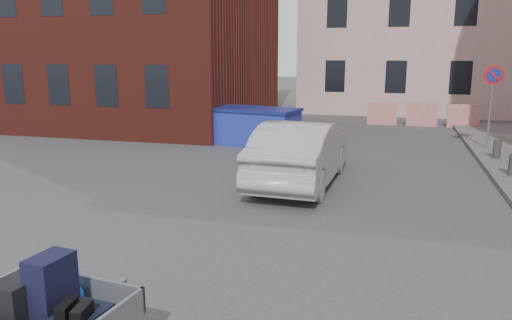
% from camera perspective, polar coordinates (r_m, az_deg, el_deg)
% --- Properties ---
extents(ground, '(120.00, 120.00, 0.00)m').
position_cam_1_polar(ground, '(9.07, -5.07, -8.23)').
color(ground, '#38383A').
rests_on(ground, ground).
extents(far_building, '(6.00, 6.00, 8.00)m').
position_cam_1_polar(far_building, '(37.80, -22.54, 12.50)').
color(far_building, maroon).
rests_on(far_building, ground).
extents(no_parking_sign, '(0.60, 0.09, 2.65)m').
position_cam_1_polar(no_parking_sign, '(17.72, 25.39, 7.29)').
color(no_parking_sign, gray).
rests_on(no_parking_sign, sidewalk).
extents(barriers, '(4.70, 0.18, 1.00)m').
position_cam_1_polar(barriers, '(23.13, 18.43, 4.91)').
color(barriers, red).
rests_on(barriers, ground).
extents(trailer, '(1.72, 1.89, 1.20)m').
position_cam_1_polar(trailer, '(5.62, -22.94, -15.73)').
color(trailer, black).
rests_on(trailer, ground).
extents(dumpster, '(3.32, 2.14, 1.29)m').
position_cam_1_polar(dumpster, '(17.48, -0.22, 3.89)').
color(dumpster, '#2332A6').
rests_on(dumpster, ground).
extents(silver_car, '(1.83, 4.79, 1.56)m').
position_cam_1_polar(silver_car, '(12.21, 5.18, 0.88)').
color(silver_car, '#9B9DA2').
rests_on(silver_car, ground).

